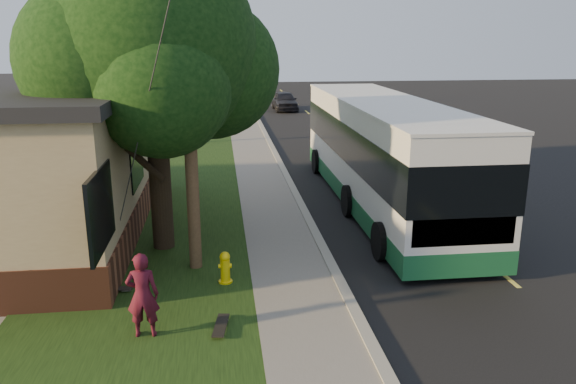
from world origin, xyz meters
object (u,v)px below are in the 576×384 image
object	(u,v)px
bare_tree_far	(213,86)
dumpster	(40,219)
skateboarder	(143,295)
utility_pole	(187,77)
traffic_signal	(257,67)
skateboard_main	(221,326)
skateboard_spare	(113,289)
distant_car	(285,101)
bare_tree_near	(202,103)
leafy_tree	(154,50)
transit_bus	(383,150)
fire_hydrant	(225,267)

from	to	relation	value
bare_tree_far	dumpster	xyz separation A→B (m)	(-4.52, -26.83, -1.25)
bare_tree_far	skateboarder	xyz separation A→B (m)	(-1.13, -32.19, -1.11)
utility_pole	traffic_signal	size ratio (longest dim) A/B	1.65
utility_pole	skateboard_main	world-z (taller)	utility_pole
skateboard_main	skateboard_spare	distance (m)	3.06
distant_car	utility_pole	bearing A→B (deg)	-101.62
distant_car	bare_tree_near	bearing A→B (deg)	-114.76
leafy_tree	skateboard_main	xyz separation A→B (m)	(1.45, -4.78, -5.03)
transit_bus	skateboard_main	distance (m)	9.75
bare_tree_near	skateboarder	xyz separation A→B (m)	(-0.63, -20.19, -1.26)
skateboard_main	dumpster	world-z (taller)	dumpster
leafy_tree	transit_bus	distance (m)	8.25
utility_pole	skateboard_spare	world-z (taller)	utility_pole
bare_tree_near	dumpster	distance (m)	15.43
fire_hydrant	skateboard_spare	size ratio (longest dim) A/B	0.86
skateboard_main	leafy_tree	bearing A→B (deg)	106.89
skateboard_main	transit_bus	bearing A→B (deg)	55.54
transit_bus	traffic_signal	bearing A→B (deg)	94.48
skateboard_spare	dumpster	bearing A→B (deg)	126.21
utility_pole	skateboarder	distance (m)	4.98
fire_hydrant	dumpster	world-z (taller)	dumpster
dumpster	distant_car	distance (m)	30.01
traffic_signal	fire_hydrant	bearing A→B (deg)	-95.21
bare_tree_far	utility_pole	bearing A→B (deg)	-90.60
skateboard_spare	dumpster	distance (m)	4.19
leafy_tree	bare_tree_far	size ratio (longest dim) A/B	1.94
dumpster	leafy_tree	bearing A→B (deg)	-8.77
utility_pole	leafy_tree	distance (m)	1.94
bare_tree_near	transit_bus	bearing A→B (deg)	-63.05
fire_hydrant	distant_car	bearing A→B (deg)	80.88
skateboard_spare	distant_car	xyz separation A→B (m)	(7.53, 31.64, 0.60)
bare_tree_near	dumpster	world-z (taller)	bare_tree_near
bare_tree_near	skateboard_spare	world-z (taller)	bare_tree_near
traffic_signal	utility_pole	bearing A→B (deg)	-96.58
transit_bus	skateboard_spare	world-z (taller)	transit_bus
bare_tree_near	distant_car	world-z (taller)	bare_tree_near
fire_hydrant	bare_tree_far	distance (m)	30.04
fire_hydrant	utility_pole	bearing A→B (deg)	125.38
distant_car	skateboard_main	bearing A→B (deg)	-99.67
utility_pole	skateboarder	world-z (taller)	utility_pole
leafy_tree	distant_car	xyz separation A→B (m)	(6.62, 28.82, -4.44)
distant_car	leafy_tree	bearing A→B (deg)	-103.86
utility_pole	bare_tree_far	bearing A→B (deg)	89.40
bare_tree_near	traffic_signal	size ratio (longest dim) A/B	0.78
transit_bus	skateboard_main	world-z (taller)	transit_bus
utility_pole	bare_tree_near	bearing A→B (deg)	90.66
fire_hydrant	skateboard_main	bearing A→B (deg)	-93.25
utility_pole	bare_tree_near	size ratio (longest dim) A/B	2.11
transit_bus	skateboard_main	size ratio (longest dim) A/B	14.04
bare_tree_near	distant_car	bearing A→B (deg)	66.16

